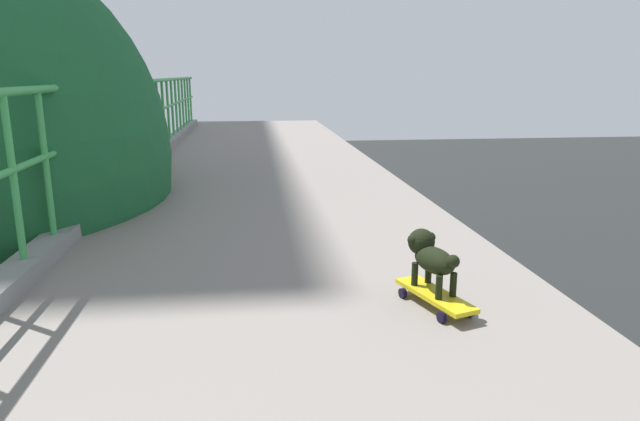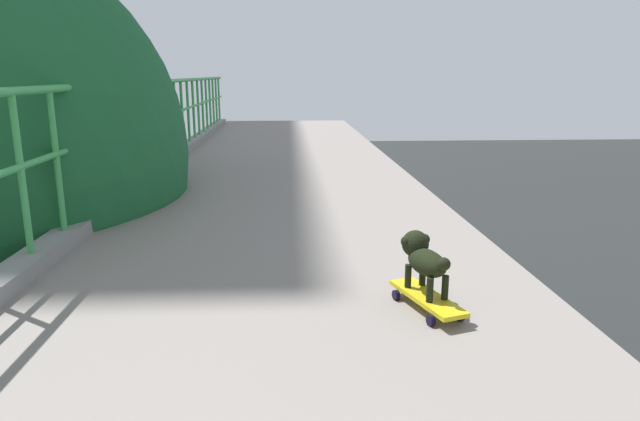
{
  "view_description": "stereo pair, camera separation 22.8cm",
  "coord_description": "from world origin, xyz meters",
  "px_view_note": "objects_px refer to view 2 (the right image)",
  "views": [
    {
      "loc": [
        1.17,
        -1.02,
        7.17
      ],
      "look_at": [
        1.61,
        2.54,
        6.3
      ],
      "focal_mm": 31.69,
      "sensor_mm": 36.0,
      "label": 1
    },
    {
      "loc": [
        1.4,
        -1.04,
        7.17
      ],
      "look_at": [
        1.61,
        2.54,
        6.3
      ],
      "focal_mm": 31.69,
      "sensor_mm": 36.0,
      "label": 2
    }
  ],
  "objects_px": {
    "toy_skateboard": "(427,299)",
    "small_dog": "(423,257)",
    "car_green_seventh": "(76,295)",
    "city_bus": "(97,180)"
  },
  "relations": [
    {
      "from": "toy_skateboard",
      "to": "small_dog",
      "type": "relative_size",
      "value": 1.41
    },
    {
      "from": "toy_skateboard",
      "to": "small_dog",
      "type": "bearing_deg",
      "value": 99.67
    },
    {
      "from": "car_green_seventh",
      "to": "city_bus",
      "type": "height_order",
      "value": "city_bus"
    },
    {
      "from": "car_green_seventh",
      "to": "small_dog",
      "type": "bearing_deg",
      "value": -61.98
    },
    {
      "from": "car_green_seventh",
      "to": "city_bus",
      "type": "distance_m",
      "value": 13.43
    },
    {
      "from": "city_bus",
      "to": "toy_skateboard",
      "type": "bearing_deg",
      "value": -68.29
    },
    {
      "from": "toy_skateboard",
      "to": "small_dog",
      "type": "xyz_separation_m",
      "value": [
        -0.01,
        0.07,
        0.21
      ]
    },
    {
      "from": "city_bus",
      "to": "small_dog",
      "type": "xyz_separation_m",
      "value": [
        10.48,
        -26.28,
        4.35
      ]
    },
    {
      "from": "city_bus",
      "to": "car_green_seventh",
      "type": "bearing_deg",
      "value": -75.36
    },
    {
      "from": "city_bus",
      "to": "toy_skateboard",
      "type": "height_order",
      "value": "toy_skateboard"
    }
  ]
}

